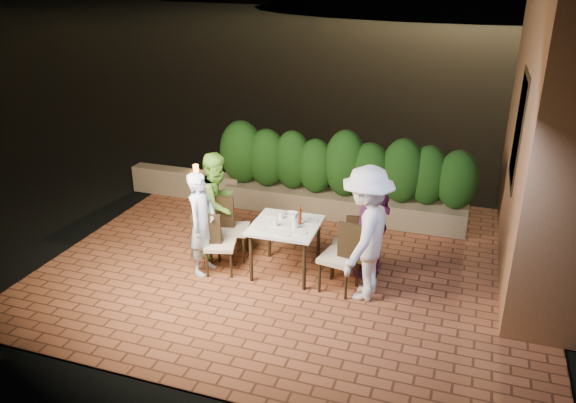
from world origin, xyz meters
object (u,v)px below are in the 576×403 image
at_px(dining_table, 286,248).
at_px(chair_right_back, 346,244).
at_px(chair_left_back, 233,228).
at_px(chair_right_front, 339,256).
at_px(diner_blue, 202,224).
at_px(diner_purple, 373,223).
at_px(diner_green, 218,204).
at_px(parapet_lamp, 196,168).
at_px(chair_left_front, 220,244).
at_px(beer_bottle, 300,215).
at_px(diner_white, 366,234).
at_px(bowl, 291,214).

height_order(dining_table, chair_right_back, chair_right_back).
relative_size(chair_left_back, chair_right_front, 0.96).
height_order(diner_blue, diner_purple, diner_purple).
height_order(diner_green, parapet_lamp, diner_green).
relative_size(chair_left_front, chair_left_back, 0.92).
relative_size(chair_right_front, diner_green, 0.64).
height_order(dining_table, beer_bottle, beer_bottle).
relative_size(beer_bottle, chair_right_front, 0.28).
bearing_deg(diner_purple, chair_left_back, -71.46).
height_order(chair_right_back, diner_white, diner_white).
bearing_deg(chair_right_back, chair_left_front, 7.57).
bearing_deg(diner_blue, diner_white, -84.92).
xyz_separation_m(chair_left_back, diner_green, (-0.28, 0.10, 0.31)).
height_order(chair_right_back, diner_purple, diner_purple).
bearing_deg(parapet_lamp, dining_table, -40.63).
bearing_deg(diner_white, dining_table, -95.19).
distance_m(bowl, parapet_lamp, 3.12).
relative_size(bowl, diner_white, 0.10).
bearing_deg(bowl, parapet_lamp, 143.21).
height_order(bowl, chair_right_back, chair_right_back).
bearing_deg(chair_right_front, chair_right_back, -78.54).
distance_m(chair_left_front, diner_purple, 2.14).
bearing_deg(chair_left_back, diner_green, 147.09).
xyz_separation_m(chair_left_front, chair_right_back, (1.68, 0.56, -0.00)).
xyz_separation_m(chair_right_back, diner_green, (-1.97, 0.01, 0.35)).
bearing_deg(bowl, chair_left_back, -173.07).
distance_m(beer_bottle, diner_white, 1.03).
bearing_deg(diner_green, diner_blue, -168.96).
xyz_separation_m(dining_table, chair_right_back, (0.80, 0.28, 0.06)).
relative_size(chair_left_front, diner_blue, 0.59).
bearing_deg(diner_white, chair_left_front, -82.23).
bearing_deg(diner_purple, parapet_lamp, -101.69).
bearing_deg(dining_table, beer_bottle, 19.76).
distance_m(chair_right_back, diner_purple, 0.50).
bearing_deg(diner_white, diner_blue, -80.69).
xyz_separation_m(bowl, diner_blue, (-1.08, -0.64, -0.03)).
relative_size(bowl, diner_blue, 0.12).
bearing_deg(chair_left_back, chair_right_front, -26.69).
bearing_deg(chair_right_back, diner_blue, 7.23).
xyz_separation_m(diner_purple, parapet_lamp, (-3.67, 1.85, -0.23)).
xyz_separation_m(chair_left_back, diner_white, (2.05, -0.44, 0.42)).
relative_size(chair_right_front, diner_blue, 0.67).
height_order(chair_right_back, diner_blue, diner_blue).
bearing_deg(beer_bottle, diner_purple, 14.37).
relative_size(dining_table, diner_white, 0.51).
height_order(chair_left_front, parapet_lamp, chair_left_front).
bearing_deg(bowl, chair_right_back, -1.11).
height_order(diner_blue, diner_green, diner_green).
bearing_deg(dining_table, parapet_lamp, 139.37).
bearing_deg(chair_right_back, parapet_lamp, -40.39).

